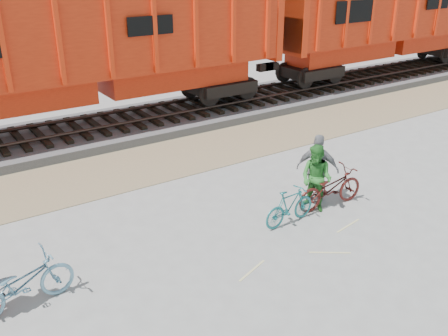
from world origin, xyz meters
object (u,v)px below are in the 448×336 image
Objects in this scene: person_man at (316,178)px; person_woman at (318,169)px; bicycle_blue at (21,284)px; bicycle_maroon at (330,188)px; hopper_car_center at (94,49)px; hopper_car_right at (389,19)px; bicycle_teal at (290,206)px.

person_woman reaches higher than person_man.
person_woman is (7.37, 0.20, 0.41)m from bicycle_blue.
bicycle_maroon is at bearing 60.27° from person_man.
hopper_car_center reaches higher than bicycle_maroon.
bicycle_teal is at bearing -147.46° from hopper_car_right.
bicycle_maroon is 0.58m from person_woman.
hopper_car_right is at bearing -60.93° from bicycle_teal.
hopper_car_center is 7.24× the size of bicycle_blue.
hopper_car_right is 21.56m from bicycle_blue.
hopper_car_center is 7.18× the size of bicycle_maroon.
bicycle_blue is (-19.69, -8.41, -2.50)m from hopper_car_right.
hopper_car_center and hopper_car_right have the same top height.
person_woman is (1.33, 0.51, 0.47)m from bicycle_teal.
hopper_car_right is at bearing -72.85° from bicycle_blue.
bicycle_maroon is 1.14× the size of person_man.
person_man is (1.00, 0.20, 0.41)m from bicycle_teal.
person_man is at bearing -74.61° from hopper_car_center.
person_woman is (2.67, -8.21, -2.09)m from hopper_car_center.
bicycle_teal is at bearing 98.20° from bicycle_maroon.
bicycle_teal is (-13.66, -8.71, -2.56)m from hopper_car_right.
person_woman is at bearing -72.59° from bicycle_teal.
hopper_car_right is 15.40m from person_man.
bicycle_teal is at bearing -98.89° from bicycle_blue.
bicycle_blue is at bearing -119.17° from hopper_car_center.
person_man is 0.45m from person_woman.
bicycle_teal is 0.82× the size of person_woman.
bicycle_maroon reaches higher than bicycle_teal.
hopper_car_center is 9.18m from bicycle_teal.
bicycle_teal is 1.10m from person_man.
bicycle_teal is 1.50m from person_woman.
person_man is 0.93× the size of person_woman.
bicycle_blue is at bearing 92.36° from bicycle_maroon.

